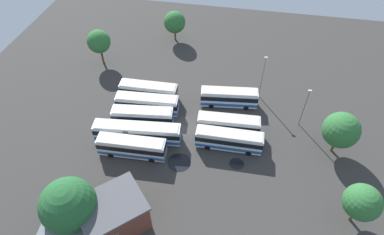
{
  "coord_description": "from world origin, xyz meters",
  "views": [
    {
      "loc": [
        8.55,
        -38.32,
        43.31
      ],
      "look_at": [
        1.0,
        1.36,
        1.59
      ],
      "focal_mm": 30.18,
      "sensor_mm": 36.0,
      "label": 1
    }
  ],
  "objects_px": {
    "bus_row0_slot2": "(143,117)",
    "tree_northeast": "(341,130)",
    "bus_row0_slot0": "(132,147)",
    "depot_building": "(114,214)",
    "tree_east_edge": "(362,202)",
    "bus_row1_slot4": "(229,97)",
    "bus_row0_slot3": "(147,104)",
    "tree_north_edge": "(68,205)",
    "tree_west_edge": "(175,22)",
    "bus_row1_slot2": "(228,125)",
    "tree_south_edge": "(99,42)",
    "lamp_post_far_corner": "(305,106)",
    "bus_row0_slot1": "(137,132)",
    "lamp_post_by_building": "(262,76)",
    "bus_row0_slot4": "(149,91)",
    "bus_row1_slot1": "(229,140)",
    "maintenance_shelter": "(85,214)"
  },
  "relations": [
    {
      "from": "depot_building",
      "to": "bus_row1_slot4",
      "type": "bearing_deg",
      "value": 64.87
    },
    {
      "from": "bus_row1_slot1",
      "to": "tree_east_edge",
      "type": "bearing_deg",
      "value": -28.35
    },
    {
      "from": "tree_west_edge",
      "to": "tree_north_edge",
      "type": "xyz_separation_m",
      "value": [
        -2.87,
        -48.97,
        0.72
      ]
    },
    {
      "from": "tree_north_edge",
      "to": "tree_northeast",
      "type": "bearing_deg",
      "value": 29.2
    },
    {
      "from": "bus_row1_slot2",
      "to": "tree_northeast",
      "type": "distance_m",
      "value": 18.11
    },
    {
      "from": "tree_northeast",
      "to": "tree_west_edge",
      "type": "bearing_deg",
      "value": 139.75
    },
    {
      "from": "bus_row0_slot2",
      "to": "bus_row1_slot1",
      "type": "relative_size",
      "value": 0.99
    },
    {
      "from": "tree_south_edge",
      "to": "bus_row0_slot2",
      "type": "bearing_deg",
      "value": -48.91
    },
    {
      "from": "bus_row0_slot0",
      "to": "bus_row0_slot3",
      "type": "xyz_separation_m",
      "value": [
        -0.41,
        10.42,
        0.0
      ]
    },
    {
      "from": "bus_row0_slot2",
      "to": "tree_northeast",
      "type": "height_order",
      "value": "tree_northeast"
    },
    {
      "from": "bus_row0_slot0",
      "to": "depot_building",
      "type": "xyz_separation_m",
      "value": [
        1.57,
        -12.3,
        0.85
      ]
    },
    {
      "from": "bus_row0_slot2",
      "to": "tree_east_edge",
      "type": "relative_size",
      "value": 1.51
    },
    {
      "from": "bus_row0_slot1",
      "to": "bus_row0_slot3",
      "type": "bearing_deg",
      "value": 92.27
    },
    {
      "from": "bus_row1_slot2",
      "to": "tree_east_edge",
      "type": "distance_m",
      "value": 23.46
    },
    {
      "from": "bus_row0_slot0",
      "to": "bus_row1_slot2",
      "type": "height_order",
      "value": "same"
    },
    {
      "from": "bus_row1_slot2",
      "to": "tree_east_edge",
      "type": "relative_size",
      "value": 1.49
    },
    {
      "from": "bus_row0_slot1",
      "to": "bus_row0_slot4",
      "type": "distance_m",
      "value": 10.66
    },
    {
      "from": "bus_row0_slot3",
      "to": "tree_northeast",
      "type": "xyz_separation_m",
      "value": [
        33.25,
        -3.39,
        3.25
      ]
    },
    {
      "from": "bus_row0_slot0",
      "to": "bus_row1_slot1",
      "type": "bearing_deg",
      "value": 16.2
    },
    {
      "from": "bus_row0_slot2",
      "to": "tree_east_edge",
      "type": "bearing_deg",
      "value": -20.02
    },
    {
      "from": "tree_northeast",
      "to": "bus_row0_slot4",
      "type": "bearing_deg",
      "value": 168.67
    },
    {
      "from": "lamp_post_by_building",
      "to": "tree_south_edge",
      "type": "relative_size",
      "value": 1.18
    },
    {
      "from": "bus_row0_slot4",
      "to": "bus_row1_slot4",
      "type": "distance_m",
      "value": 15.56
    },
    {
      "from": "depot_building",
      "to": "tree_north_edge",
      "type": "xyz_separation_m",
      "value": [
        -5.3,
        -1.1,
        2.63
      ]
    },
    {
      "from": "bus_row1_slot4",
      "to": "bus_row0_slot2",
      "type": "bearing_deg",
      "value": -151.35
    },
    {
      "from": "bus_row0_slot2",
      "to": "lamp_post_far_corner",
      "type": "height_order",
      "value": "lamp_post_far_corner"
    },
    {
      "from": "tree_west_edge",
      "to": "bus_row1_slot1",
      "type": "bearing_deg",
      "value": -62.17
    },
    {
      "from": "bus_row1_slot1",
      "to": "tree_east_edge",
      "type": "xyz_separation_m",
      "value": [
        18.54,
        -10.0,
        2.91
      ]
    },
    {
      "from": "bus_row0_slot2",
      "to": "tree_west_edge",
      "type": "height_order",
      "value": "tree_west_edge"
    },
    {
      "from": "maintenance_shelter",
      "to": "lamp_post_by_building",
      "type": "height_order",
      "value": "lamp_post_by_building"
    },
    {
      "from": "bus_row1_slot2",
      "to": "tree_northeast",
      "type": "height_order",
      "value": "tree_northeast"
    },
    {
      "from": "bus_row0_slot2",
      "to": "maintenance_shelter",
      "type": "xyz_separation_m",
      "value": [
        -1.62,
        -20.34,
        1.62
      ]
    },
    {
      "from": "tree_south_edge",
      "to": "lamp_post_far_corner",
      "type": "bearing_deg",
      "value": -14.83
    },
    {
      "from": "bus_row0_slot0",
      "to": "bus_row1_slot2",
      "type": "bearing_deg",
      "value": 27.78
    },
    {
      "from": "bus_row0_slot4",
      "to": "tree_south_edge",
      "type": "relative_size",
      "value": 1.4
    },
    {
      "from": "bus_row0_slot3",
      "to": "tree_northeast",
      "type": "bearing_deg",
      "value": -5.82
    },
    {
      "from": "lamp_post_far_corner",
      "to": "tree_west_edge",
      "type": "xyz_separation_m",
      "value": [
        -28.46,
        23.33,
        0.13
      ]
    },
    {
      "from": "tree_north_edge",
      "to": "tree_east_edge",
      "type": "bearing_deg",
      "value": 11.83
    },
    {
      "from": "tree_north_edge",
      "to": "lamp_post_far_corner",
      "type": "bearing_deg",
      "value": 39.29
    },
    {
      "from": "bus_row0_slot1",
      "to": "lamp_post_by_building",
      "type": "distance_m",
      "value": 25.56
    },
    {
      "from": "bus_row0_slot1",
      "to": "bus_row0_slot2",
      "type": "bearing_deg",
      "value": 92.07
    },
    {
      "from": "bus_row0_slot4",
      "to": "depot_building",
      "type": "bearing_deg",
      "value": -84.11
    },
    {
      "from": "bus_row0_slot2",
      "to": "bus_row0_slot0",
      "type": "bearing_deg",
      "value": -87.88
    },
    {
      "from": "bus_row0_slot4",
      "to": "tree_west_edge",
      "type": "distance_m",
      "value": 21.9
    },
    {
      "from": "bus_row0_slot3",
      "to": "tree_north_edge",
      "type": "distance_m",
      "value": 24.31
    },
    {
      "from": "lamp_post_by_building",
      "to": "tree_northeast",
      "type": "height_order",
      "value": "lamp_post_by_building"
    },
    {
      "from": "tree_south_edge",
      "to": "tree_east_edge",
      "type": "xyz_separation_m",
      "value": [
        48.61,
        -28.88,
        -0.64
      ]
    },
    {
      "from": "bus_row0_slot3",
      "to": "tree_north_edge",
      "type": "xyz_separation_m",
      "value": [
        -3.32,
        -23.83,
        3.48
      ]
    },
    {
      "from": "bus_row0_slot4",
      "to": "depot_building",
      "type": "xyz_separation_m",
      "value": [
        2.7,
        -26.14,
        0.85
      ]
    },
    {
      "from": "bus_row0_slot1",
      "to": "tree_east_edge",
      "type": "height_order",
      "value": "tree_east_edge"
    }
  ]
}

